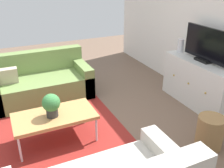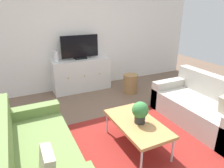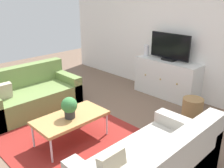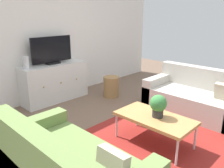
{
  "view_description": "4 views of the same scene",
  "coord_description": "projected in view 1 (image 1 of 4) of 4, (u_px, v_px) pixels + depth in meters",
  "views": [
    {
      "loc": [
        2.88,
        -0.69,
        2.15
      ],
      "look_at": [
        0.0,
        0.65,
        0.7
      ],
      "focal_mm": 40.78,
      "sensor_mm": 36.0,
      "label": 1
    },
    {
      "loc": [
        -1.41,
        -2.24,
        1.92
      ],
      "look_at": [
        0.0,
        0.65,
        0.7
      ],
      "focal_mm": 32.59,
      "sensor_mm": 36.0,
      "label": 2
    },
    {
      "loc": [
        2.7,
        -1.99,
        2.11
      ],
      "look_at": [
        0.0,
        0.65,
        0.7
      ],
      "focal_mm": 40.13,
      "sensor_mm": 36.0,
      "label": 3
    },
    {
      "loc": [
        -2.48,
        -1.76,
        1.76
      ],
      "look_at": [
        0.0,
        0.65,
        0.7
      ],
      "focal_mm": 37.08,
      "sensor_mm": 36.0,
      "label": 4
    }
  ],
  "objects": [
    {
      "name": "ground_plane",
      "position": [
        70.0,
        138.0,
        3.53
      ],
      "size": [
        10.0,
        10.0,
        0.0
      ],
      "primitive_type": "plane",
      "color": "brown"
    },
    {
      "name": "couch_left_side",
      "position": [
        40.0,
        83.0,
        4.56
      ],
      "size": [
        0.87,
        1.69,
        0.8
      ],
      "color": "olive",
      "rests_on": "ground_plane"
    },
    {
      "name": "wall_back",
      "position": [
        223.0,
        24.0,
        3.95
      ],
      "size": [
        6.4,
        0.12,
        2.7
      ],
      "primitive_type": "cube",
      "color": "white",
      "rests_on": "ground_plane"
    },
    {
      "name": "potted_plant",
      "position": [
        51.0,
        104.0,
        3.2
      ],
      "size": [
        0.23,
        0.23,
        0.31
      ],
      "color": "#2D2D2D",
      "rests_on": "coffee_table"
    },
    {
      "name": "glass_vase",
      "position": [
        181.0,
        46.0,
        4.52
      ],
      "size": [
        0.11,
        0.11,
        0.23
      ],
      "primitive_type": "cylinder",
      "color": "silver",
      "rests_on": "tv_console"
    },
    {
      "name": "wicker_basket",
      "position": [
        210.0,
        132.0,
        3.27
      ],
      "size": [
        0.34,
        0.34,
        0.44
      ],
      "primitive_type": "cylinder",
      "color": "#9E7547",
      "rests_on": "ground_plane"
    },
    {
      "name": "coffee_table",
      "position": [
        54.0,
        117.0,
        3.31
      ],
      "size": [
        0.56,
        1.05,
        0.41
      ],
      "color": "#B7844C",
      "rests_on": "ground_plane"
    },
    {
      "name": "flat_screen_tv",
      "position": [
        206.0,
        45.0,
        3.99
      ],
      "size": [
        0.88,
        0.16,
        0.55
      ],
      "color": "black",
      "rests_on": "tv_console"
    },
    {
      "name": "tv_console",
      "position": [
        199.0,
        83.0,
        4.26
      ],
      "size": [
        1.37,
        0.47,
        0.77
      ],
      "color": "silver",
      "rests_on": "ground_plane"
    },
    {
      "name": "area_rug",
      "position": [
        59.0,
        140.0,
        3.47
      ],
      "size": [
        2.5,
        1.9,
        0.01
      ],
      "primitive_type": "cube",
      "color": "maroon",
      "rests_on": "ground_plane"
    }
  ]
}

